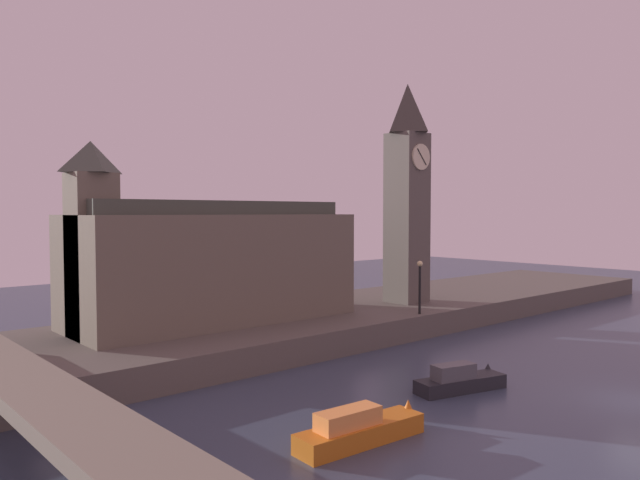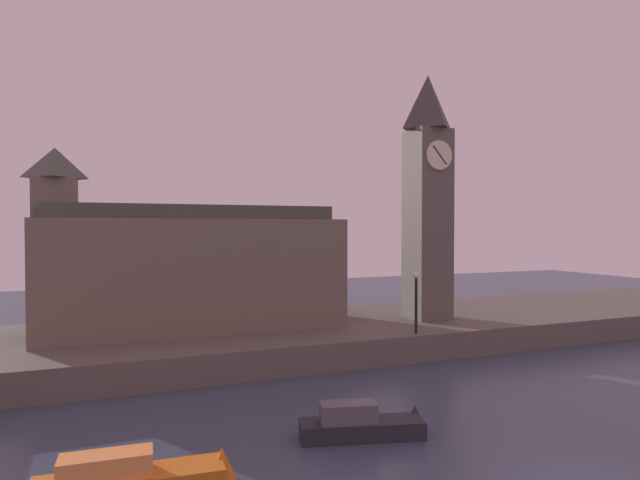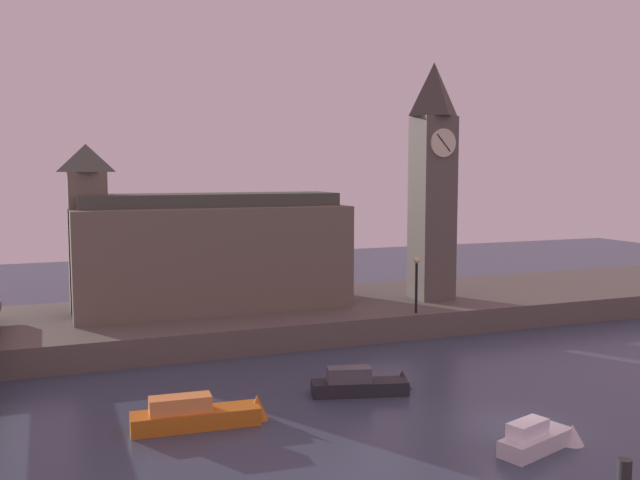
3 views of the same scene
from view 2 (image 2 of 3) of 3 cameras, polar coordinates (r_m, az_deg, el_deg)
The scene contains 6 objects.
far_embankment at distance 33.61m, azimuth 0.05°, elevation -9.97°, with size 70.00×12.00×1.50m, color #5B544C.
clock_tower at distance 34.98m, azimuth 11.39°, elevation 4.94°, with size 2.63×2.66×15.54m.
parliament_hall at distance 32.06m, azimuth -14.03°, elevation -2.87°, with size 16.81×6.51×10.08m.
streetlamp at distance 30.02m, azimuth 10.20°, elevation -5.74°, with size 0.36×0.36×3.38m.
boat_patrol_orange at distance 16.68m, azimuth -17.94°, elevation -23.00°, with size 5.62×1.57×1.56m.
boat_barge_dark at distance 19.92m, azimuth 5.52°, elevation -18.89°, with size 5.05×2.26×1.49m.
Camera 2 is at (-12.52, -10.49, 7.32)m, focal length 30.04 mm.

